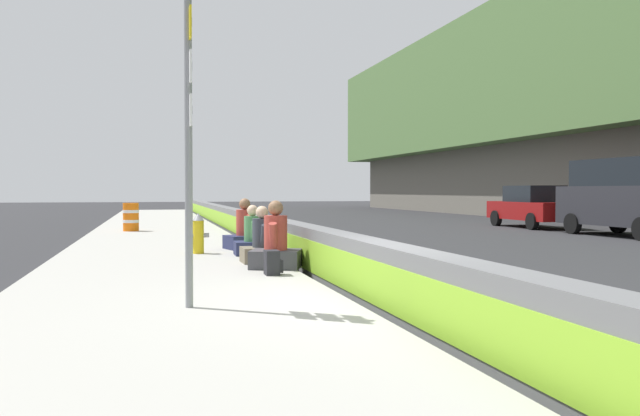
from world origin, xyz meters
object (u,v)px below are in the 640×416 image
(parked_car_fourth, at_px, (533,206))
(fire_hydrant, at_px, (198,233))
(seated_person_middle, at_px, (262,245))
(parked_car_third, at_px, (631,195))
(backpack, at_px, (273,263))
(seated_person_rear, at_px, (253,239))
(construction_barrel, at_px, (131,217))
(route_sign_post, at_px, (189,129))
(seated_person_foreground, at_px, (276,247))
(seated_person_far, at_px, (245,233))

(parked_car_fourth, bearing_deg, fire_hydrant, 122.83)
(seated_person_middle, height_order, parked_car_third, parked_car_third)
(fire_hydrant, bearing_deg, backpack, -166.78)
(seated_person_rear, height_order, parked_car_fourth, parked_car_fourth)
(construction_barrel, xyz_separation_m, parked_car_fourth, (0.56, -15.73, 0.24))
(route_sign_post, distance_m, construction_barrel, 15.23)
(fire_hydrant, xyz_separation_m, seated_person_rear, (-0.58, -1.10, -0.12))
(parked_car_third, relative_size, parked_car_fourth, 1.13)
(route_sign_post, relative_size, parked_car_third, 0.70)
(seated_person_foreground, xyz_separation_m, parked_car_fourth, (12.11, -12.92, 0.35))
(construction_barrel, height_order, parked_car_third, parked_car_third)
(fire_hydrant, bearing_deg, parked_car_third, -75.60)
(fire_hydrant, bearing_deg, construction_barrel, 11.11)
(parked_car_third, height_order, parked_car_fourth, parked_car_third)
(route_sign_post, xyz_separation_m, construction_barrel, (15.10, 1.12, -1.61))
(route_sign_post, distance_m, fire_hydrant, 6.82)
(fire_hydrant, height_order, construction_barrel, construction_barrel)
(backpack, relative_size, parked_car_fourth, 0.09)
(route_sign_post, height_order, construction_barrel, route_sign_post)
(seated_person_far, bearing_deg, seated_person_rear, 178.65)
(parked_car_fourth, bearing_deg, seated_person_rear, 126.69)
(seated_person_rear, bearing_deg, parked_car_fourth, -53.31)
(route_sign_post, relative_size, seated_person_foreground, 3.00)
(route_sign_post, distance_m, seated_person_middle, 5.11)
(seated_person_foreground, relative_size, seated_person_middle, 1.11)
(seated_person_middle, xyz_separation_m, seated_person_rear, (1.49, -0.04, -0.00))
(fire_hydrant, xyz_separation_m, construction_barrel, (8.51, 1.67, 0.03))
(seated_person_rear, distance_m, parked_car_fourth, 16.16)
(fire_hydrant, bearing_deg, seated_person_rear, -117.89)
(seated_person_far, relative_size, construction_barrel, 1.25)
(seated_person_rear, relative_size, seated_person_far, 0.90)
(seated_person_foreground, bearing_deg, seated_person_rear, 0.95)
(seated_person_foreground, xyz_separation_m, backpack, (-0.90, 0.22, -0.18))
(seated_person_foreground, relative_size, construction_barrel, 1.26)
(seated_person_rear, xyz_separation_m, parked_car_third, (4.22, -13.06, 0.88))
(seated_person_far, xyz_separation_m, backpack, (-4.80, 0.21, -0.18))
(route_sign_post, xyz_separation_m, seated_person_middle, (4.52, -1.61, -1.76))
(route_sign_post, relative_size, seated_person_rear, 3.38)
(fire_hydrant, height_order, parked_car_third, parked_car_third)
(construction_barrel, height_order, parked_car_fourth, parked_car_fourth)
(parked_car_fourth, bearing_deg, backpack, 134.72)
(parked_car_third, bearing_deg, fire_hydrant, 104.40)
(seated_person_rear, xyz_separation_m, backpack, (-3.35, 0.18, -0.14))
(backpack, xyz_separation_m, parked_car_fourth, (13.01, -13.14, 0.53))
(seated_person_far, height_order, parked_car_fourth, parked_car_fourth)
(seated_person_rear, height_order, backpack, seated_person_rear)
(seated_person_middle, height_order, parked_car_fourth, parked_car_fourth)
(construction_barrel, relative_size, parked_car_fourth, 0.21)
(seated_person_middle, distance_m, backpack, 1.87)
(backpack, distance_m, parked_car_third, 15.29)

